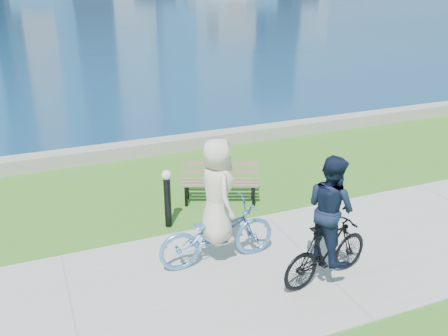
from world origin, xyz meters
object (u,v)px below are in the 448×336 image
(park_bench, at_px, (220,179))
(cyclist_man, at_px, (329,230))
(cyclist_woman, at_px, (217,218))
(bollard_lamp, at_px, (167,195))

(park_bench, xyz_separation_m, cyclist_man, (0.47, -3.38, 0.41))
(park_bench, bearing_deg, cyclist_woman, -90.24)
(cyclist_woman, height_order, cyclist_man, cyclist_woman)
(bollard_lamp, bearing_deg, cyclist_man, -55.96)
(bollard_lamp, xyz_separation_m, cyclist_woman, (0.42, -1.54, 0.17))
(cyclist_man, bearing_deg, bollard_lamp, 22.50)
(cyclist_woman, bearing_deg, park_bench, -23.12)
(cyclist_man, bearing_deg, park_bench, -3.58)
(bollard_lamp, bearing_deg, cyclist_woman, -74.89)
(cyclist_woman, distance_m, cyclist_man, 1.83)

